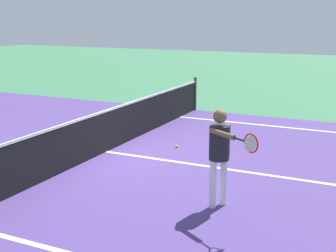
{
  "coord_description": "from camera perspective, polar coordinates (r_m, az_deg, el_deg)",
  "views": [
    {
      "loc": [
        -8.45,
        -5.58,
        2.99
      ],
      "look_at": [
        -0.91,
        -1.99,
        1.0
      ],
      "focal_mm": 49.31,
      "sensor_mm": 36.0,
      "label": 1
    }
  ],
  "objects": [
    {
      "name": "net",
      "position": [
        10.43,
        -7.73,
        -0.57
      ],
      "size": [
        10.71,
        0.09,
        1.07
      ],
      "color": "#33383D",
      "rests_on": "ground_plane"
    },
    {
      "name": "line_center_service",
      "position": [
        9.27,
        9.27,
        -5.57
      ],
      "size": [
        0.1,
        6.4,
        0.01
      ],
      "primitive_type": "cube",
      "color": "white",
      "rests_on": "ground_plane"
    },
    {
      "name": "court_surface_inbounds",
      "position": [
        10.56,
        -7.65,
        -3.16
      ],
      "size": [
        10.62,
        24.4,
        0.0
      ],
      "primitive_type": "cube",
      "color": "#4C387A",
      "rests_on": "ground_plane"
    },
    {
      "name": "ground_plane",
      "position": [
        10.56,
        -7.65,
        -3.17
      ],
      "size": [
        60.0,
        60.0,
        0.0
      ],
      "primitive_type": "plane",
      "color": "#38724C"
    },
    {
      "name": "tennis_ball_near_net",
      "position": [
        10.78,
        1.1,
        -2.51
      ],
      "size": [
        0.07,
        0.07,
        0.07
      ],
      "primitive_type": "sphere",
      "color": "#CCE033",
      "rests_on": "ground_plane"
    },
    {
      "name": "player_near",
      "position": [
        7.27,
        6.47,
        -2.69
      ],
      "size": [
        0.9,
        0.95,
        1.59
      ],
      "color": "white",
      "rests_on": "ground_plane"
    }
  ]
}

